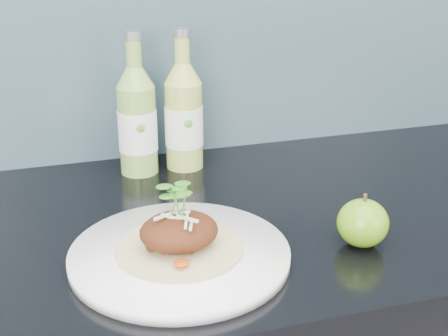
{
  "coord_description": "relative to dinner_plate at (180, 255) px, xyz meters",
  "views": [
    {
      "loc": [
        -0.27,
        0.87,
        1.33
      ],
      "look_at": [
        -0.03,
        1.64,
        1.0
      ],
      "focal_mm": 50.0,
      "sensor_mm": 36.0,
      "label": 1
    }
  ],
  "objects": [
    {
      "name": "dinner_plate",
      "position": [
        0.0,
        0.0,
        0.0
      ],
      "size": [
        0.35,
        0.35,
        0.02
      ],
      "color": "white",
      "rests_on": "kitchen_counter"
    },
    {
      "name": "cider_bottle_right",
      "position": [
        0.09,
        0.33,
        0.09
      ],
      "size": [
        0.07,
        0.07,
        0.25
      ],
      "rotation": [
        0.0,
        0.0,
        -0.01
      ],
      "color": "#A9BC4E",
      "rests_on": "kitchen_counter"
    },
    {
      "name": "pork_taco",
      "position": [
        0.0,
        0.0,
        0.04
      ],
      "size": [
        0.17,
        0.17,
        0.1
      ],
      "color": "tan",
      "rests_on": "dinner_plate"
    },
    {
      "name": "green_apple",
      "position": [
        0.25,
        -0.03,
        0.03
      ],
      "size": [
        0.09,
        0.09,
        0.08
      ],
      "rotation": [
        0.0,
        0.0,
        -0.32
      ],
      "color": "#3F800D",
      "rests_on": "kitchen_counter"
    },
    {
      "name": "cider_bottle_left",
      "position": [
        0.0,
        0.32,
        0.09
      ],
      "size": [
        0.07,
        0.07,
        0.25
      ],
      "rotation": [
        0.0,
        0.0,
        -0.09
      ],
      "color": "#80AC47",
      "rests_on": "kitchen_counter"
    }
  ]
}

